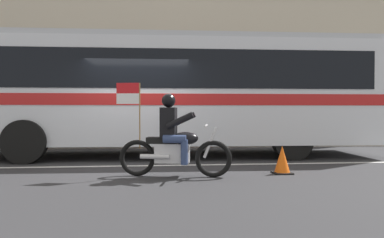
# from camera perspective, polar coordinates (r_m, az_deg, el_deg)

# --- Properties ---
(ground_plane) EXTENTS (60.00, 60.00, 0.00)m
(ground_plane) POSITION_cam_1_polar(r_m,az_deg,el_deg) (8.73, -8.84, -6.92)
(ground_plane) COLOR #2B2B2D
(sidewalk_curb) EXTENTS (28.00, 3.80, 0.15)m
(sidewalk_curb) POSITION_cam_1_polar(r_m,az_deg,el_deg) (13.79, -7.60, -3.66)
(sidewalk_curb) COLOR #A39E93
(sidewalk_curb) RESTS_ON ground_plane
(lane_center_stripe) EXTENTS (26.60, 0.14, 0.01)m
(lane_center_stripe) POSITION_cam_1_polar(r_m,az_deg,el_deg) (8.14, -9.08, -7.48)
(lane_center_stripe) COLOR silver
(lane_center_stripe) RESTS_ON ground_plane
(office_building_facade) EXTENTS (28.00, 0.89, 11.02)m
(office_building_facade) POSITION_cam_1_polar(r_m,az_deg,el_deg) (16.59, -7.35, 16.10)
(office_building_facade) COLOR #B2A893
(office_building_facade) RESTS_ON ground_plane
(transit_bus) EXTENTS (11.25, 2.85, 3.22)m
(transit_bus) POSITION_cam_1_polar(r_m,az_deg,el_deg) (9.85, -3.64, 4.98)
(transit_bus) COLOR silver
(transit_bus) RESTS_ON ground_plane
(motorcycle_with_rider) EXTENTS (2.16, 0.72, 1.78)m
(motorcycle_with_rider) POSITION_cam_1_polar(r_m,az_deg,el_deg) (6.65, -3.00, -3.64)
(motorcycle_with_rider) COLOR black
(motorcycle_with_rider) RESTS_ON ground_plane
(fire_hydrant) EXTENTS (0.22, 0.30, 0.75)m
(fire_hydrant) POSITION_cam_1_polar(r_m,az_deg,el_deg) (12.97, 11.14, -2.01)
(fire_hydrant) COLOR #4C8C3F
(fire_hydrant) RESTS_ON sidewalk_curb
(traffic_cone) EXTENTS (0.36, 0.36, 0.55)m
(traffic_cone) POSITION_cam_1_polar(r_m,az_deg,el_deg) (7.25, 14.38, -6.53)
(traffic_cone) COLOR #EA590F
(traffic_cone) RESTS_ON ground_plane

